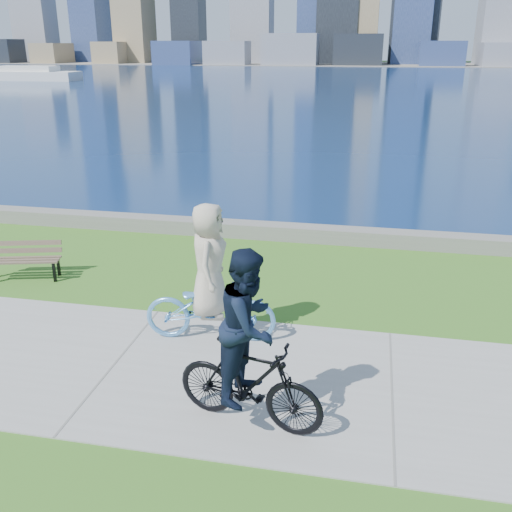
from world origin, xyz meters
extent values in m
plane|color=#306219|center=(0.00, 0.00, 0.00)|extent=(320.00, 320.00, 0.00)
cube|color=gray|center=(0.00, 0.00, 0.01)|extent=(80.00, 3.50, 0.02)
cube|color=slate|center=(0.00, 6.20, 0.17)|extent=(90.00, 0.50, 0.35)
cube|color=#0B224A|center=(0.00, 72.00, 0.00)|extent=(320.00, 131.00, 0.01)
cube|color=slate|center=(0.00, 130.00, 0.06)|extent=(320.00, 30.00, 0.12)
cube|color=black|center=(-82.38, 120.17, 2.66)|extent=(6.48, 7.08, 5.32)
cube|color=#837151|center=(-71.14, 121.69, 2.23)|extent=(6.23, 9.45, 4.45)
cube|color=#837151|center=(-56.30, 120.94, 2.37)|extent=(6.33, 6.31, 4.75)
cube|color=navy|center=(-39.65, 119.02, 2.45)|extent=(8.58, 9.15, 4.90)
cube|color=slate|center=(-28.48, 119.12, 2.44)|extent=(9.12, 6.70, 4.89)
cube|color=slate|center=(-14.76, 119.31, 3.17)|extent=(11.47, 7.46, 6.34)
cube|color=black|center=(-0.79, 122.43, 3.13)|extent=(10.02, 9.29, 6.25)
cube|color=navy|center=(15.90, 120.44, 2.44)|extent=(8.89, 6.42, 4.89)
cube|color=slate|center=(27.54, 121.16, 2.28)|extent=(8.49, 9.55, 4.57)
cube|color=slate|center=(-80.33, 130.93, 10.67)|extent=(8.77, 6.90, 21.34)
cube|color=#837151|center=(-52.74, 127.52, 12.37)|extent=(7.34, 8.97, 24.74)
cube|color=silver|center=(-39.87, 61.60, 0.55)|extent=(12.95, 3.70, 1.11)
cube|color=silver|center=(-39.87, 61.60, 1.43)|extent=(7.40, 2.77, 0.65)
cube|color=black|center=(-2.50, 2.67, 0.20)|extent=(0.07, 0.07, 0.40)
cube|color=black|center=(-2.59, 2.97, 0.20)|extent=(0.07, 0.07, 0.40)
cube|color=brown|center=(-3.10, 2.50, 0.42)|extent=(1.39, 0.46, 0.04)
cube|color=brown|center=(-3.14, 2.64, 0.42)|extent=(1.39, 0.46, 0.04)
cube|color=brown|center=(-3.18, 2.78, 0.42)|extent=(1.39, 0.46, 0.04)
cube|color=brown|center=(-3.20, 2.88, 0.53)|extent=(1.38, 0.42, 0.10)
cube|color=brown|center=(-3.21, 2.91, 0.68)|extent=(1.38, 0.42, 0.10)
imported|color=#60A7E9|center=(1.19, 1.01, 0.56)|extent=(0.96, 2.14, 1.08)
imported|color=beige|center=(1.19, 1.01, 1.35)|extent=(0.68, 0.95, 1.80)
imported|color=black|center=(2.24, -0.99, 0.59)|extent=(0.93, 1.97, 1.14)
imported|color=black|center=(2.24, -0.99, 1.38)|extent=(0.87, 1.02, 1.87)
camera|label=1|loc=(3.51, -6.78, 4.46)|focal=40.00mm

